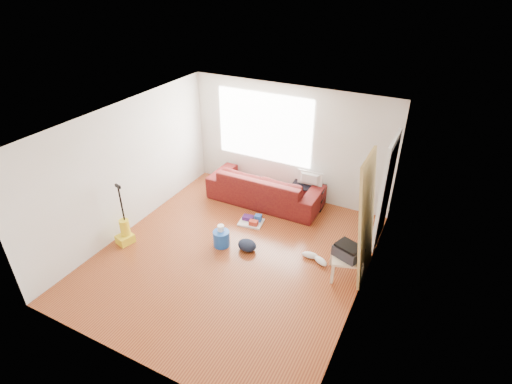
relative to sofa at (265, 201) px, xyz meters
The scene contains 13 objects.
room 2.22m from the sofa, 78.47° to the right, with size 4.51×5.01×2.51m.
sofa is the anchor object (origin of this frame).
tv_stand 0.96m from the sofa, 16.91° to the left, with size 0.74×0.46×0.49m.
tv 1.13m from the sofa, 16.91° to the left, with size 0.55×0.07×0.31m, color black.
side_table 2.74m from the sofa, 34.35° to the right, with size 0.63×0.63×0.41m.
printer 2.77m from the sofa, 34.35° to the right, with size 0.52×0.46×0.23m.
bucket 1.78m from the sofa, 91.40° to the right, with size 0.31×0.31×0.31m, color blue.
toilet_paper 1.76m from the sofa, 92.11° to the right, with size 0.12×0.12×0.11m, color white.
cleaning_tray 0.89m from the sofa, 81.74° to the right, with size 0.52×0.44×0.17m.
backpack 1.74m from the sofa, 75.14° to the right, with size 0.36×0.29×0.20m, color #171D30.
sneakers 2.19m from the sofa, 40.16° to the right, with size 0.53×0.27×0.12m.
vacuum 3.04m from the sofa, 124.15° to the right, with size 0.32×0.34×1.21m.
door_panel 2.78m from the sofa, 29.36° to the right, with size 0.04×0.87×2.18m, color #A88D4A.
Camera 1 is at (2.94, -4.85, 4.63)m, focal length 28.00 mm.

